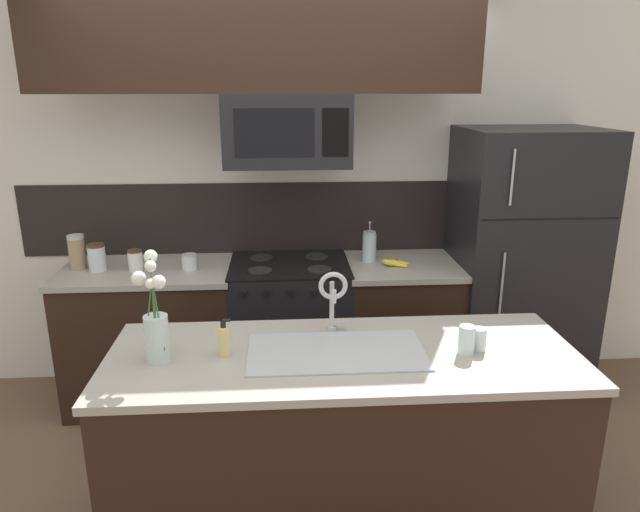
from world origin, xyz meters
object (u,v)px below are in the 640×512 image
at_px(stove_range, 290,330).
at_px(storage_jar_tall, 77,252).
at_px(storage_jar_medium, 97,257).
at_px(french_press, 369,247).
at_px(flower_vase, 156,327).
at_px(banana_bunch, 396,263).
at_px(drinking_glass, 467,340).
at_px(storage_jar_squat, 189,262).
at_px(dish_soap_bottle, 224,340).
at_px(microwave, 287,130).
at_px(storage_jar_short, 135,260).
at_px(spare_glass, 479,339).
at_px(refrigerator, 519,264).
at_px(sink_faucet, 333,294).

relative_size(stove_range, storage_jar_tall, 4.28).
bearing_deg(storage_jar_medium, french_press, 2.66).
bearing_deg(flower_vase, banana_bunch, 44.25).
distance_m(stove_range, drinking_glass, 1.58).
distance_m(storage_jar_tall, storage_jar_squat, 0.70).
distance_m(stove_range, dish_soap_bottle, 1.38).
distance_m(storage_jar_squat, dish_soap_bottle, 1.25).
bearing_deg(flower_vase, storage_jar_squat, 92.59).
bearing_deg(dish_soap_bottle, microwave, 76.38).
bearing_deg(stove_range, storage_jar_medium, -179.07).
bearing_deg(banana_bunch, drinking_glass, -87.22).
distance_m(storage_jar_short, dish_soap_bottle, 1.37).
height_order(stove_range, dish_soap_bottle, dish_soap_bottle).
xyz_separation_m(storage_jar_tall, dish_soap_bottle, (1.02, -1.27, -0.04)).
bearing_deg(spare_glass, refrigerator, 60.91).
bearing_deg(sink_faucet, flower_vase, -163.82).
relative_size(refrigerator, flower_vase, 3.72).
height_order(french_press, dish_soap_bottle, french_press).
bearing_deg(sink_faucet, refrigerator, 38.90).
relative_size(refrigerator, storage_jar_short, 13.31).
bearing_deg(banana_bunch, dish_soap_bottle, -129.46).
bearing_deg(microwave, french_press, 8.84).
relative_size(storage_jar_short, sink_faucet, 0.43).
bearing_deg(dish_soap_bottle, banana_bunch, 50.54).
bearing_deg(dish_soap_bottle, stove_range, 76.60).
xyz_separation_m(storage_jar_short, dish_soap_bottle, (0.66, -1.21, 0.00)).
distance_m(banana_bunch, french_press, 0.21).
xyz_separation_m(refrigerator, banana_bunch, (-0.84, -0.08, 0.05)).
relative_size(microwave, spare_glass, 7.48).
distance_m(banana_bunch, sink_faucet, 1.12).
bearing_deg(flower_vase, storage_jar_tall, 120.12).
bearing_deg(french_press, storage_jar_short, -176.32).
bearing_deg(flower_vase, stove_range, 65.95).
distance_m(stove_range, storage_jar_tall, 1.43).
xyz_separation_m(french_press, sink_faucet, (-0.34, -1.11, 0.10)).
bearing_deg(storage_jar_medium, microwave, -0.08).
distance_m(storage_jar_tall, french_press, 1.84).
height_order(refrigerator, spare_glass, refrigerator).
height_order(storage_jar_squat, flower_vase, flower_vase).
xyz_separation_m(refrigerator, sink_faucet, (-1.33, -1.07, 0.23)).
relative_size(storage_jar_short, french_press, 0.50).
relative_size(storage_jar_tall, spare_glass, 2.19).
height_order(microwave, storage_jar_medium, microwave).
distance_m(dish_soap_bottle, drinking_glass, 1.03).
xyz_separation_m(spare_glass, flower_vase, (-1.37, -0.01, 0.10)).
relative_size(storage_jar_tall, storage_jar_squat, 2.22).
bearing_deg(storage_jar_short, banana_bunch, -0.88).
bearing_deg(storage_jar_squat, spare_glass, -40.65).
height_order(storage_jar_short, french_press, french_press).
bearing_deg(storage_jar_short, refrigerator, 1.27).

